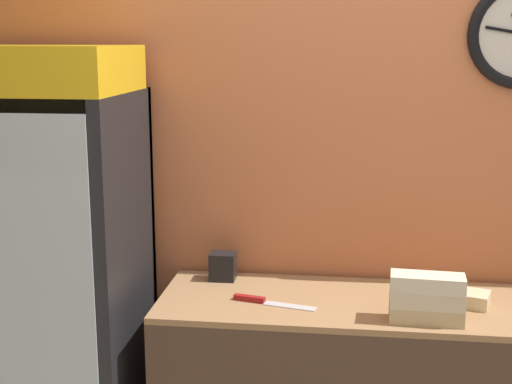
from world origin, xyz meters
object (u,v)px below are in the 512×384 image
(sandwich_flat_left, at_px, (457,297))
(napkin_dispenser, at_px, (223,266))
(sandwich_stack_middle, at_px, (427,298))
(sandwich_stack_top, at_px, (428,283))
(chefs_knife, at_px, (263,301))
(sandwich_stack_bottom, at_px, (426,314))
(beverage_cooler, at_px, (48,254))

(sandwich_flat_left, bearing_deg, napkin_dispenser, 170.44)
(sandwich_stack_middle, height_order, sandwich_stack_top, sandwich_stack_top)
(sandwich_stack_top, relative_size, chefs_knife, 0.81)
(sandwich_stack_bottom, distance_m, napkin_dispenser, 0.91)
(chefs_knife, bearing_deg, sandwich_stack_top, -10.28)
(sandwich_stack_top, xyz_separation_m, sandwich_flat_left, (0.14, 0.21, -0.12))
(sandwich_stack_bottom, xyz_separation_m, napkin_dispenser, (-0.83, 0.37, 0.03))
(sandwich_flat_left, bearing_deg, sandwich_stack_middle, -123.89)
(sandwich_stack_bottom, height_order, chefs_knife, sandwich_stack_bottom)
(sandwich_stack_bottom, bearing_deg, napkin_dispenser, 155.81)
(chefs_knife, bearing_deg, napkin_dispenser, 128.54)
(beverage_cooler, height_order, sandwich_flat_left, beverage_cooler)
(beverage_cooler, bearing_deg, sandwich_stack_top, -7.02)
(sandwich_stack_top, bearing_deg, beverage_cooler, 172.98)
(sandwich_stack_top, height_order, napkin_dispenser, sandwich_stack_top)
(beverage_cooler, height_order, sandwich_stack_middle, beverage_cooler)
(sandwich_stack_middle, bearing_deg, napkin_dispenser, 155.81)
(beverage_cooler, distance_m, sandwich_flat_left, 1.69)
(beverage_cooler, height_order, chefs_knife, beverage_cooler)
(sandwich_stack_bottom, distance_m, sandwich_stack_middle, 0.06)
(sandwich_stack_middle, relative_size, sandwich_stack_top, 0.99)
(sandwich_stack_middle, bearing_deg, sandwich_stack_top, 0.00)
(beverage_cooler, xyz_separation_m, chefs_knife, (0.92, -0.08, -0.13))
(sandwich_flat_left, xyz_separation_m, napkin_dispenser, (-0.97, 0.16, 0.03))
(sandwich_stack_bottom, xyz_separation_m, sandwich_flat_left, (0.14, 0.21, -0.00))
(sandwich_stack_bottom, relative_size, sandwich_stack_middle, 1.00)
(sandwich_stack_bottom, relative_size, sandwich_flat_left, 1.00)
(beverage_cooler, xyz_separation_m, sandwich_flat_left, (1.69, 0.02, -0.11))
(beverage_cooler, relative_size, sandwich_flat_left, 7.05)
(beverage_cooler, xyz_separation_m, sandwich_stack_top, (1.55, -0.19, 0.01))
(chefs_knife, bearing_deg, sandwich_flat_left, 7.19)
(sandwich_stack_middle, distance_m, napkin_dispenser, 0.91)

